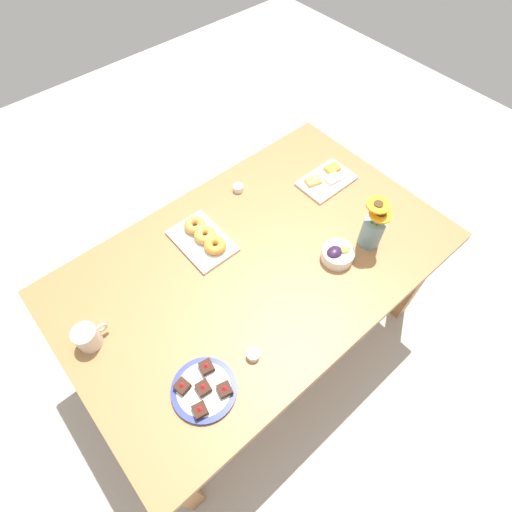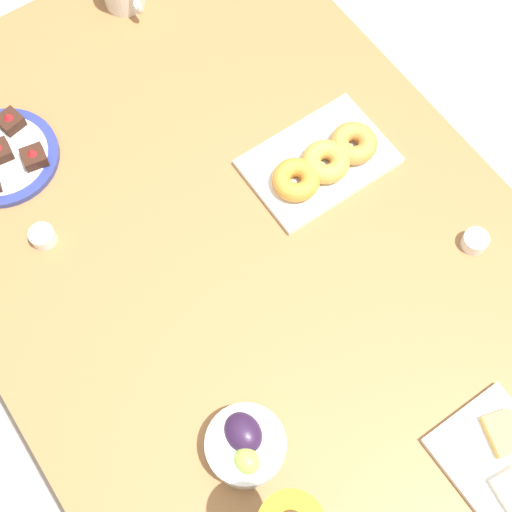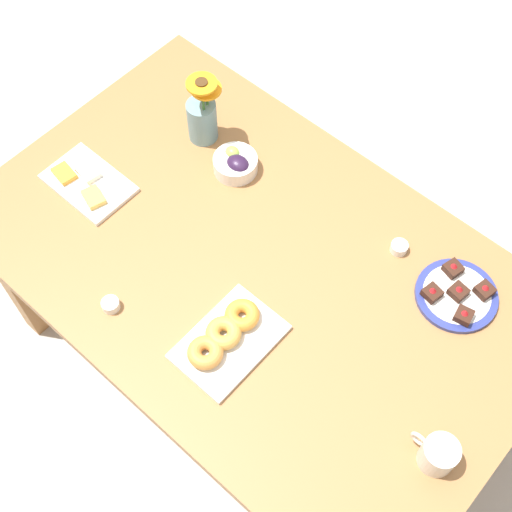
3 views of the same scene
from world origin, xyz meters
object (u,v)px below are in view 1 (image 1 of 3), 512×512
Objects in this scene: coffee_mug at (88,337)px; cheese_platter at (326,180)px; jam_cup_honey at (238,188)px; jam_cup_berry at (253,354)px; dining_table at (256,273)px; grape_bowl at (337,254)px; flower_vase at (373,229)px; croissant_platter at (204,237)px; dessert_plate at (204,389)px.

cheese_platter is at bearing 0.46° from coffee_mug.
jam_cup_berry is at bearing -125.48° from jam_cup_honey.
dining_table is 0.70m from coffee_mug.
flower_vase reaches higher than grape_bowl.
dessert_plate reaches higher than croissant_platter.
dining_table is 0.27m from croissant_platter.
dining_table is at bearing -10.12° from coffee_mug.
coffee_mug is 0.44× the size of croissant_platter.
croissant_platter reaches higher than cheese_platter.
jam_cup_berry reaches higher than dining_table.
cheese_platter is 5.42× the size of jam_cup_berry.
grape_bowl reaches higher than dessert_plate.
flower_vase is (0.69, 0.06, 0.07)m from jam_cup_berry.
flower_vase is at bearing -109.33° from cheese_platter.
jam_cup_berry is (-0.53, -0.09, -0.01)m from grape_bowl.
coffee_mug is 0.45m from dessert_plate.
croissant_platter is (0.58, 0.10, -0.02)m from coffee_mug.
flower_vase reaches higher than cheese_platter.
jam_cup_honey is 1.00× the size of jam_cup_berry.
flower_vase is at bearing 3.04° from dessert_plate.
flower_vase reaches higher than dessert_plate.
grape_bowl is 2.77× the size of jam_cup_honey.
croissant_platter is at bearing 113.35° from dining_table.
dining_table is 0.51m from flower_vase.
dining_table is at bearing -166.68° from cheese_platter.
jam_cup_honey is (0.30, 0.13, -0.01)m from croissant_platter.
grape_bowl is at bearing 6.10° from dessert_plate.
coffee_mug is 2.54× the size of jam_cup_berry.
dessert_plate is (-0.47, -0.28, 0.10)m from dining_table.
dessert_plate is (-0.73, -0.08, -0.02)m from grape_bowl.
coffee_mug is at bearing -179.54° from cheese_platter.
grape_bowl is at bearing -130.95° from cheese_platter.
flower_vase is (-0.13, -0.36, 0.08)m from cheese_platter.
croissant_platter is (-0.65, 0.09, 0.01)m from cheese_platter.
flower_vase reaches higher than jam_cup_berry.
jam_cup_honey is at bearing 61.00° from dining_table.
croissant_platter is (-0.10, 0.23, 0.11)m from dining_table.
cheese_platter is (1.23, 0.01, -0.03)m from coffee_mug.
dessert_plate reaches higher than jam_cup_honey.
dessert_plate is at bearing -173.90° from grape_bowl.
croissant_platter is 0.32m from jam_cup_honey.
jam_cup_honey is at bearing 147.20° from cheese_platter.
coffee_mug is 0.99m from grape_bowl.
cheese_platter is 0.42m from jam_cup_honey.
jam_cup_honey is 0.22× the size of dessert_plate.
croissant_platter is at bearing 129.99° from grape_bowl.
dessert_plate is (-0.67, -0.64, -0.00)m from jam_cup_honey.
grape_bowl is 0.56m from croissant_platter.
flower_vase is (0.23, -0.59, 0.07)m from jam_cup_honey.
jam_cup_honey is 0.19× the size of flower_vase.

